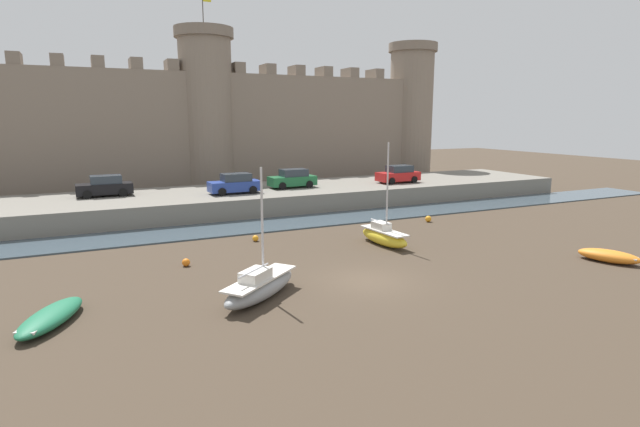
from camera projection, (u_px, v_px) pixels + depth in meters
ground_plane at (368, 281)px, 23.70m from camera, size 160.00×160.00×0.00m
water_channel at (270, 225)px, 35.99m from camera, size 80.00×4.50×0.10m
quay_road at (241, 200)px, 42.28m from camera, size 62.39×10.00×1.61m
castle at (208, 123)px, 51.19m from camera, size 56.24×5.85×19.43m
rowboat_near_channel_right at (609, 256)px, 26.77m from camera, size 2.27×3.28×0.67m
rowboat_midflat_centre at (51, 317)px, 18.68m from camera, size 2.96×4.16×0.60m
sailboat_foreground_centre at (384, 236)px, 30.34m from camera, size 1.47×4.27×6.23m
sailboat_midflat_right at (260, 286)px, 21.32m from camera, size 4.67×4.16×5.63m
mooring_buoy_near_shore at (186, 262)px, 26.04m from camera, size 0.42×0.42×0.42m
mooring_buoy_off_centre at (255, 238)px, 31.30m from camera, size 0.39×0.39×0.39m
mooring_buoy_mid_mud at (428, 219)px, 37.12m from camera, size 0.46×0.46×0.46m
car_quay_centre_east at (105, 186)px, 38.85m from camera, size 4.14×1.96×1.62m
car_quay_east at (235, 184)px, 40.26m from camera, size 4.14×1.96×1.62m
car_quay_west at (293, 179)px, 43.65m from camera, size 4.14×1.96×1.62m
car_quay_centre_west at (398, 174)px, 46.99m from camera, size 4.14×1.96×1.62m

